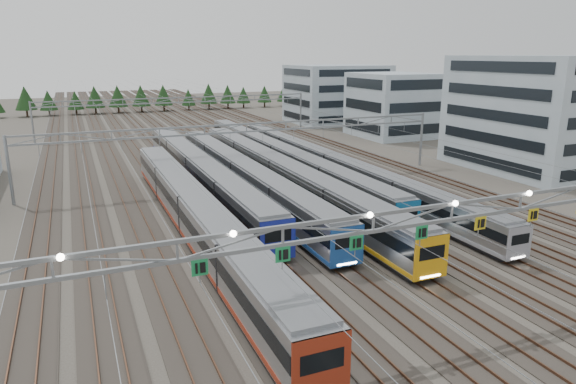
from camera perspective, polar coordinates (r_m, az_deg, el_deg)
name	(u,v)px	position (r m, az deg, el deg)	size (l,w,h in m)	color
ground	(443,319)	(35.76, 16.79, -13.34)	(400.00, 400.00, 0.00)	#47423A
track_bed	(168,120)	(126.43, -13.24, 7.83)	(54.00, 260.00, 5.42)	#2D2823
train_a	(195,214)	(48.41, -10.27, -2.40)	(3.11, 52.96, 4.06)	black
train_b	(198,171)	(66.46, -9.96, 2.36)	(3.06, 55.40, 3.99)	black
train_c	(242,175)	(63.46, -5.09, 1.87)	(2.95, 52.98, 3.85)	black
train_d	(280,174)	(63.64, -0.85, 2.01)	(3.02, 59.09, 3.94)	black
train_e	(279,156)	(75.79, -0.95, 4.00)	(2.76, 63.81, 3.60)	black
train_f	(332,165)	(70.46, 4.91, 2.98)	(2.55, 65.21, 3.32)	black
gantry_near	(452,216)	(32.94, 17.79, -2.51)	(56.36, 0.61, 8.08)	gray
gantry_mid	(247,135)	(67.88, -4.63, 6.37)	(56.36, 0.36, 8.00)	gray
gantry_far	(179,104)	(111.23, -12.03, 9.49)	(56.36, 0.36, 8.00)	gray
depot_bldg_south	(539,113)	(84.41, 26.15, 7.85)	(18.00, 22.00, 16.42)	#95A8B2
depot_bldg_mid	(392,105)	(109.64, 11.49, 9.47)	(14.00, 16.00, 12.87)	#95A8B2
depot_bldg_north	(337,94)	(130.69, 5.43, 10.81)	(22.00, 18.00, 13.98)	#95A8B2
treeline	(165,97)	(159.84, -13.47, 10.25)	(106.40, 5.60, 7.02)	#332114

